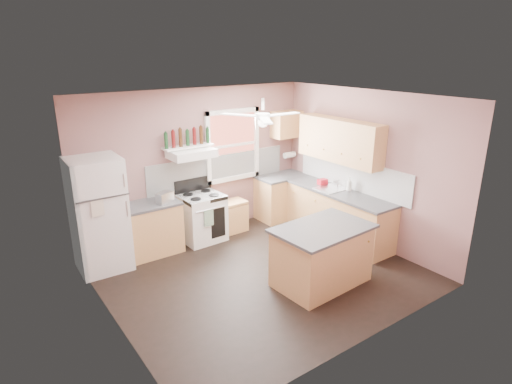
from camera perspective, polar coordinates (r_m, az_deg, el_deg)
floor at (r=6.78m, az=0.80°, el=-10.89°), size 4.50×4.50×0.00m
ceiling at (r=5.94m, az=0.92°, el=12.43°), size 4.50×4.50×0.00m
wall_back at (r=7.88m, az=-7.94°, el=3.80°), size 4.50×0.05×2.70m
wall_right at (r=7.74m, az=14.55°, el=3.11°), size 0.05×4.00×2.70m
wall_left at (r=5.29m, az=-19.45°, el=-4.59°), size 0.05×4.00×2.70m
backsplash_back at (r=8.10m, az=-4.94°, el=3.04°), size 2.90×0.03×0.55m
backsplash_right at (r=7.95m, az=12.62°, el=2.34°), size 0.03×2.60×0.55m
window_view at (r=8.15m, az=-3.19°, el=6.25°), size 1.00×0.02×1.20m
window_frame at (r=8.13m, az=-3.09°, el=6.22°), size 1.16×0.07×1.36m
refrigerator at (r=7.03m, az=-20.24°, el=-2.85°), size 0.79×0.77×1.81m
base_cabinet_left at (r=7.48m, az=-13.64°, el=-4.83°), size 0.90×0.60×0.86m
counter_left at (r=7.32m, az=-13.90°, el=-1.59°), size 0.92×0.62×0.04m
toaster at (r=7.26m, az=-12.07°, el=-0.70°), size 0.32×0.24×0.18m
stove at (r=7.81m, az=-7.21°, el=-3.42°), size 0.75×0.66×0.86m
range_hood at (r=7.48m, az=-8.59°, el=5.10°), size 0.78×0.50×0.14m
bottle_shelf at (r=7.56m, az=-9.05°, el=6.00°), size 0.90×0.26×0.03m
cart at (r=8.18m, az=-3.23°, el=-3.45°), size 0.55×0.37×0.54m
base_cabinet_corner at (r=8.81m, az=3.42°, el=-0.71°), size 1.00×0.60×0.86m
base_cabinet_right at (r=7.98m, az=10.87°, el=-3.12°), size 0.60×2.20×0.86m
counter_corner at (r=8.68m, az=3.48°, el=2.10°), size 1.02×0.62×0.04m
counter_right at (r=7.82m, az=11.02°, el=-0.07°), size 0.62×2.22×0.04m
sink at (r=7.95m, az=9.99°, el=0.41°), size 0.55×0.45×0.03m
faucet at (r=8.04m, az=10.82°, el=1.12°), size 0.03×0.03×0.14m
upper_cabinet_right at (r=7.82m, az=11.08°, el=6.76°), size 0.33×1.80×0.76m
upper_cabinet_corner at (r=8.67m, az=4.10°, el=9.00°), size 0.60×0.33×0.52m
paper_towel at (r=8.90m, az=4.48°, el=4.96°), size 0.26×0.12×0.12m
island at (r=6.43m, az=8.74°, el=-8.51°), size 1.38×0.92×0.86m
island_top at (r=6.24m, az=8.94°, el=-4.82°), size 1.47×1.00×0.04m
ceiling_fan_hub at (r=5.97m, az=0.91°, el=10.04°), size 0.20×0.20×0.08m
soap_bottle at (r=7.85m, az=12.32°, el=1.03°), size 0.14×0.14×0.26m
red_caddy at (r=8.17m, az=8.86°, el=1.37°), size 0.19×0.13×0.10m
wine_bottles at (r=7.53m, az=-9.10°, el=7.19°), size 0.86×0.06×0.31m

